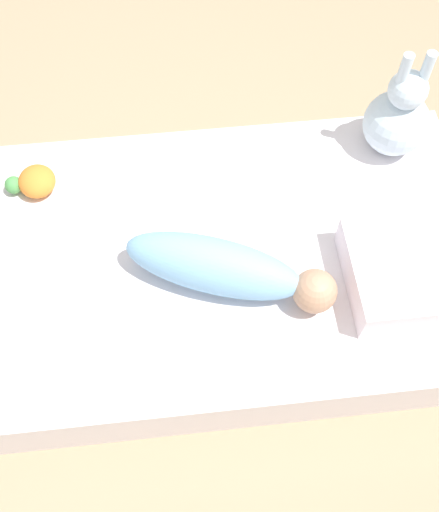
# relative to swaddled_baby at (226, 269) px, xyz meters

# --- Properties ---
(ground_plane) EXTENTS (12.00, 12.00, 0.00)m
(ground_plane) POSITION_rel_swaddled_baby_xyz_m (-0.01, -0.11, -0.28)
(ground_plane) COLOR #9E8466
(bed_mattress) EXTENTS (1.56, 0.95, 0.20)m
(bed_mattress) POSITION_rel_swaddled_baby_xyz_m (-0.01, -0.11, -0.18)
(bed_mattress) COLOR white
(bed_mattress) RESTS_ON ground_plane
(swaddled_baby) EXTENTS (0.59, 0.33, 0.16)m
(swaddled_baby) POSITION_rel_swaddled_baby_xyz_m (0.00, 0.00, 0.00)
(swaddled_baby) COLOR #7FB7E5
(swaddled_baby) RESTS_ON bed_mattress
(pillow) EXTENTS (0.40, 0.32, 0.11)m
(pillow) POSITION_rel_swaddled_baby_xyz_m (-0.54, 0.05, -0.02)
(pillow) COLOR white
(pillow) RESTS_ON bed_mattress
(bunny_plush) EXTENTS (0.21, 0.21, 0.38)m
(bunny_plush) POSITION_rel_swaddled_baby_xyz_m (-0.59, -0.45, 0.05)
(bunny_plush) COLOR silver
(bunny_plush) RESTS_ON bed_mattress
(turtle_plush) EXTENTS (0.16, 0.12, 0.08)m
(turtle_plush) POSITION_rel_swaddled_baby_xyz_m (0.55, -0.39, -0.04)
(turtle_plush) COLOR orange
(turtle_plush) RESTS_ON bed_mattress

